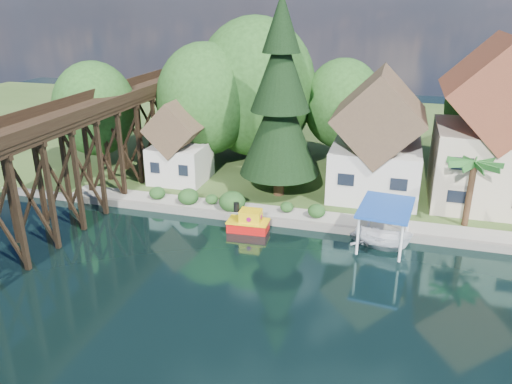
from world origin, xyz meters
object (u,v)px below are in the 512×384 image
at_px(palm_tree, 474,166).
at_px(tugboat, 249,222).
at_px(shed, 180,147).
at_px(house_left, 377,143).
at_px(trestle_bridge, 72,155).
at_px(house_center, 491,135).
at_px(boat_white_a, 377,240).
at_px(boat_canopy, 384,230).
at_px(conifer, 280,103).

bearing_deg(palm_tree, tugboat, -164.34).
xyz_separation_m(shed, tugboat, (9.18, -8.00, -3.14)).
bearing_deg(house_left, trestle_bridge, -154.79).
height_order(house_center, boat_white_a, house_center).
height_order(house_center, shed, house_center).
bearing_deg(boat_canopy, trestle_bridge, -177.11).
distance_m(house_center, boat_canopy, 13.65).
relative_size(house_left, boat_canopy, 2.02).
height_order(house_center, conifer, conifer).
bearing_deg(shed, tugboat, -41.05).
relative_size(trestle_bridge, boat_canopy, 8.08).
xyz_separation_m(boat_white_a, boat_canopy, (0.41, -0.38, 1.00)).
relative_size(shed, boat_canopy, 1.44).
distance_m(boat_white_a, boat_canopy, 1.14).
bearing_deg(boat_white_a, conifer, 81.21).
bearing_deg(boat_canopy, boat_white_a, 137.55).
relative_size(trestle_bridge, house_left, 4.01).
bearing_deg(tugboat, trestle_bridge, -174.64).
bearing_deg(conifer, house_left, 18.17).
relative_size(house_center, boat_canopy, 2.54).
bearing_deg(house_center, trestle_bridge, -160.51).
distance_m(conifer, boat_white_a, 13.86).
xyz_separation_m(house_left, palm_tree, (7.29, -4.98, 0.19)).
xyz_separation_m(house_center, conifer, (-17.07, -3.15, 2.27)).
distance_m(house_left, conifer, 9.20).
bearing_deg(conifer, boat_canopy, -36.58).
relative_size(palm_tree, boat_canopy, 1.01).
distance_m(house_center, boat_white_a, 14.01).
bearing_deg(house_center, tugboat, -150.71).
relative_size(house_left, tugboat, 3.39).
height_order(house_left, shed, house_left).
distance_m(house_center, conifer, 17.50).
xyz_separation_m(trestle_bridge, house_left, (23.00, 10.83, -0.21)).
xyz_separation_m(trestle_bridge, tugboat, (14.18, 1.33, -4.66)).
bearing_deg(boat_canopy, shed, 157.24).
distance_m(house_left, house_center, 9.10).
relative_size(house_left, shed, 1.40).
distance_m(conifer, boat_canopy, 13.75).
bearing_deg(conifer, tugboat, -96.27).
distance_m(house_center, palm_tree, 5.85).
bearing_deg(palm_tree, house_left, 145.65).
relative_size(shed, boat_white_a, 1.95).
bearing_deg(palm_tree, house_center, 72.64).
bearing_deg(shed, conifer, -6.58).
bearing_deg(palm_tree, boat_canopy, -142.29).
xyz_separation_m(trestle_bridge, conifer, (14.93, 8.18, 3.34)).
distance_m(house_left, boat_white_a, 10.40).
distance_m(house_left, boat_canopy, 10.38).
relative_size(house_center, boat_white_a, 3.45).
xyz_separation_m(conifer, boat_canopy, (9.37, -6.96, -7.28)).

